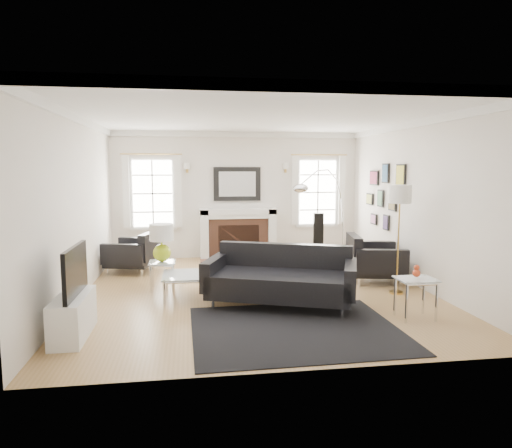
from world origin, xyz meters
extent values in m
plane|color=olive|center=(0.00, 0.00, 0.00)|extent=(6.00, 6.00, 0.00)
cube|color=silver|center=(0.00, 3.00, 1.40)|extent=(5.50, 0.04, 2.80)
cube|color=silver|center=(0.00, -3.00, 1.40)|extent=(5.50, 0.04, 2.80)
cube|color=silver|center=(-2.75, 0.00, 1.40)|extent=(0.04, 6.00, 2.80)
cube|color=silver|center=(2.75, 0.00, 1.40)|extent=(0.04, 6.00, 2.80)
cube|color=white|center=(0.00, 0.00, 2.80)|extent=(5.50, 6.00, 0.02)
cube|color=white|center=(0.00, 0.00, 2.74)|extent=(5.50, 6.00, 0.12)
cube|color=white|center=(-0.75, 2.80, 0.55)|extent=(0.18, 0.38, 1.10)
cube|color=white|center=(0.75, 2.80, 0.55)|extent=(0.18, 0.38, 1.10)
cube|color=white|center=(0.00, 2.80, 1.05)|extent=(1.70, 0.38, 0.12)
cube|color=white|center=(0.00, 2.80, 0.95)|extent=(1.50, 0.34, 0.10)
cube|color=brown|center=(0.00, 2.82, 0.45)|extent=(1.30, 0.30, 0.90)
cube|color=black|center=(0.00, 2.72, 0.38)|extent=(0.90, 0.10, 0.76)
cube|color=brown|center=(0.00, 2.55, 0.02)|extent=(1.70, 0.50, 0.04)
cube|color=black|center=(0.00, 2.96, 1.65)|extent=(1.05, 0.06, 0.75)
cube|color=white|center=(0.00, 2.92, 1.65)|extent=(0.82, 0.02, 0.55)
cube|color=white|center=(-1.85, 2.97, 1.45)|extent=(1.00, 0.05, 1.60)
cube|color=white|center=(-1.85, 2.94, 1.45)|extent=(0.84, 0.02, 1.44)
cube|color=white|center=(-2.40, 2.87, 1.50)|extent=(0.14, 0.05, 1.55)
cube|color=white|center=(-1.30, 2.87, 1.50)|extent=(0.14, 0.05, 1.55)
cube|color=white|center=(1.85, 2.97, 1.45)|extent=(1.00, 0.05, 1.60)
cube|color=white|center=(1.85, 2.94, 1.45)|extent=(0.84, 0.02, 1.44)
cube|color=white|center=(1.30, 2.87, 1.50)|extent=(0.14, 0.05, 1.55)
cube|color=white|center=(2.40, 2.87, 1.50)|extent=(0.14, 0.05, 1.55)
cube|color=black|center=(2.72, 0.60, 1.85)|extent=(0.03, 0.34, 0.44)
cube|color=gold|center=(2.70, 0.60, 1.85)|extent=(0.01, 0.29, 0.39)
cube|color=black|center=(2.72, 1.25, 1.90)|extent=(0.03, 0.28, 0.38)
cube|color=#2F5982|center=(2.70, 1.25, 1.90)|extent=(0.01, 0.23, 0.33)
cube|color=black|center=(2.72, 1.80, 1.80)|extent=(0.03, 0.40, 0.30)
cube|color=#A23151|center=(2.70, 1.80, 1.80)|extent=(0.01, 0.35, 0.25)
cube|color=black|center=(2.72, 0.90, 1.35)|extent=(0.03, 0.30, 0.30)
cube|color=olive|center=(2.70, 0.90, 1.35)|extent=(0.01, 0.25, 0.25)
cube|color=black|center=(2.72, 1.45, 1.40)|extent=(0.03, 0.26, 0.34)
cube|color=#4D805A|center=(2.70, 1.45, 1.40)|extent=(0.01, 0.21, 0.29)
cube|color=black|center=(2.72, 2.00, 1.35)|extent=(0.03, 0.32, 0.24)
cube|color=#A3A346|center=(2.70, 2.00, 1.35)|extent=(0.01, 0.27, 0.19)
cube|color=black|center=(2.72, 1.15, 0.95)|extent=(0.03, 0.24, 0.30)
cube|color=#443162|center=(2.70, 1.15, 0.95)|extent=(0.01, 0.19, 0.25)
cube|color=black|center=(2.72, 1.75, 0.95)|extent=(0.03, 0.28, 0.22)
cube|color=#A9628E|center=(2.70, 1.75, 0.95)|extent=(0.01, 0.23, 0.17)
cube|color=white|center=(-2.45, -1.70, 0.25)|extent=(0.35, 1.00, 0.50)
cube|color=black|center=(-2.40, -1.70, 0.80)|extent=(0.05, 1.00, 0.58)
cube|color=black|center=(0.22, -1.85, 0.01)|extent=(2.59, 2.17, 0.01)
cube|color=black|center=(0.23, -0.84, 0.32)|extent=(2.25, 1.61, 0.34)
cube|color=black|center=(0.38, -0.44, 0.57)|extent=(1.96, 0.86, 0.57)
cube|color=black|center=(-0.70, -0.49, 0.45)|extent=(0.49, 0.96, 0.43)
cube|color=black|center=(1.16, -1.19, 0.45)|extent=(0.49, 0.96, 0.43)
cube|color=black|center=(-2.20, 1.78, 0.29)|extent=(1.01, 1.01, 0.31)
cube|color=black|center=(-1.84, 1.68, 0.51)|extent=(0.35, 0.83, 0.51)
cube|color=black|center=(-2.09, 2.17, 0.41)|extent=(0.82, 0.33, 0.39)
cube|color=black|center=(-2.31, 1.38, 0.41)|extent=(0.82, 0.33, 0.39)
cube|color=black|center=(2.20, 0.36, 0.31)|extent=(1.02, 1.02, 0.33)
cube|color=black|center=(1.81, 0.43, 0.55)|extent=(0.31, 0.89, 0.55)
cube|color=black|center=(2.12, -0.07, 0.44)|extent=(0.88, 0.29, 0.42)
cube|color=black|center=(2.28, 0.79, 0.44)|extent=(0.88, 0.29, 0.42)
cube|color=silver|center=(-1.09, -0.15, 0.35)|extent=(0.80, 0.80, 0.02)
cylinder|color=silver|center=(-1.45, -0.51, 0.18)|extent=(0.04, 0.04, 0.36)
cylinder|color=silver|center=(-0.73, -0.51, 0.18)|extent=(0.04, 0.04, 0.36)
cylinder|color=silver|center=(-1.45, 0.21, 0.18)|extent=(0.04, 0.04, 0.36)
cylinder|color=silver|center=(-0.73, 0.21, 0.18)|extent=(0.04, 0.04, 0.36)
cube|color=silver|center=(-1.52, 0.32, 0.46)|extent=(0.43, 0.43, 0.02)
cylinder|color=silver|center=(-1.70, 0.15, 0.23)|extent=(0.04, 0.04, 0.47)
cylinder|color=silver|center=(-1.35, 0.15, 0.23)|extent=(0.04, 0.04, 0.47)
cylinder|color=silver|center=(-1.70, 0.50, 0.23)|extent=(0.04, 0.04, 0.47)
cylinder|color=silver|center=(-1.35, 0.50, 0.23)|extent=(0.04, 0.04, 0.47)
cube|color=silver|center=(1.90, -1.66, 0.53)|extent=(0.49, 0.42, 0.02)
cylinder|color=silver|center=(1.69, -1.83, 0.27)|extent=(0.04, 0.04, 0.54)
cylinder|color=silver|center=(2.10, -1.83, 0.27)|extent=(0.04, 0.04, 0.54)
cylinder|color=silver|center=(1.69, -1.49, 0.27)|extent=(0.04, 0.04, 0.54)
cylinder|color=silver|center=(2.10, -1.49, 0.27)|extent=(0.04, 0.04, 0.54)
sphere|color=#A2BD17|center=(-1.52, 0.32, 0.62)|extent=(0.29, 0.29, 0.29)
cylinder|color=#A2BD17|center=(-1.52, 0.32, 0.76)|extent=(0.04, 0.04, 0.12)
cylinder|color=white|center=(-1.52, 0.32, 0.96)|extent=(0.39, 0.39, 0.27)
sphere|color=red|center=(1.90, -1.66, 0.62)|extent=(0.10, 0.10, 0.10)
sphere|color=red|center=(1.90, -1.66, 0.69)|extent=(0.08, 0.08, 0.08)
cube|color=silver|center=(2.20, 2.16, 0.09)|extent=(0.21, 0.34, 0.17)
ellipsoid|color=silver|center=(1.00, 1.13, 1.62)|extent=(0.29, 0.29, 0.17)
cylinder|color=#BF9542|center=(2.20, -0.47, 0.02)|extent=(0.22, 0.22, 0.03)
cylinder|color=#BF9542|center=(2.20, -0.47, 0.77)|extent=(0.03, 0.03, 1.54)
cylinder|color=white|center=(2.20, -0.47, 1.59)|extent=(0.35, 0.35, 0.29)
cube|color=black|center=(1.70, 2.32, 0.52)|extent=(0.24, 0.24, 1.04)
camera|label=1|loc=(-1.05, -7.19, 1.99)|focal=32.00mm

